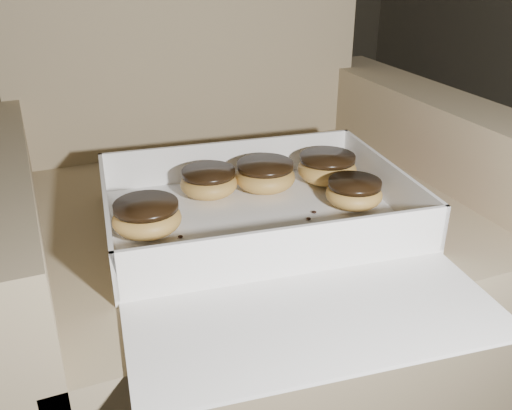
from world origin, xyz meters
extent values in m
cube|color=#8E795A|center=(0.24, 0.02, 0.20)|extent=(0.68, 0.68, 0.40)
cube|color=#8E795A|center=(0.24, 0.33, 0.65)|extent=(0.68, 0.13, 0.49)
cube|color=#8E795A|center=(-0.13, 0.02, 0.27)|extent=(0.11, 0.68, 0.53)
cube|color=#8E795A|center=(0.61, 0.02, 0.27)|extent=(0.11, 0.68, 0.53)
cube|color=white|center=(0.23, -0.07, 0.40)|extent=(0.47, 0.37, 0.01)
cube|color=white|center=(0.25, 0.08, 0.44)|extent=(0.43, 0.06, 0.06)
cube|color=white|center=(0.21, -0.23, 0.44)|extent=(0.43, 0.06, 0.06)
cube|color=white|center=(0.02, -0.05, 0.44)|extent=(0.04, 0.32, 0.06)
cube|color=white|center=(0.44, -0.10, 0.44)|extent=(0.04, 0.32, 0.06)
cube|color=#CF5354|center=(0.44, -0.10, 0.44)|extent=(0.04, 0.32, 0.06)
cube|color=white|center=(0.20, -0.32, 0.40)|extent=(0.44, 0.23, 0.01)
ellipsoid|color=gold|center=(0.28, 0.01, 0.43)|extent=(0.10, 0.10, 0.05)
cylinder|color=black|center=(0.28, 0.01, 0.45)|extent=(0.09, 0.09, 0.01)
ellipsoid|color=gold|center=(0.19, 0.02, 0.43)|extent=(0.09, 0.09, 0.04)
cylinder|color=black|center=(0.19, 0.02, 0.45)|extent=(0.09, 0.09, 0.01)
ellipsoid|color=gold|center=(0.07, -0.06, 0.43)|extent=(0.10, 0.10, 0.05)
cylinder|color=black|center=(0.07, -0.06, 0.45)|extent=(0.09, 0.09, 0.01)
ellipsoid|color=gold|center=(0.39, 0.00, 0.43)|extent=(0.10, 0.10, 0.05)
cylinder|color=black|center=(0.39, 0.00, 0.45)|extent=(0.09, 0.09, 0.01)
ellipsoid|color=gold|center=(0.38, -0.10, 0.43)|extent=(0.09, 0.09, 0.04)
cylinder|color=black|center=(0.38, -0.10, 0.45)|extent=(0.08, 0.08, 0.01)
ellipsoid|color=black|center=(0.39, -0.18, 0.41)|extent=(0.01, 0.01, 0.00)
ellipsoid|color=black|center=(0.11, -0.09, 0.41)|extent=(0.01, 0.01, 0.00)
ellipsoid|color=black|center=(0.28, -0.14, 0.41)|extent=(0.01, 0.01, 0.00)
ellipsoid|color=black|center=(0.30, -0.11, 0.41)|extent=(0.01, 0.01, 0.00)
ellipsoid|color=black|center=(0.31, -0.10, 0.41)|extent=(0.01, 0.01, 0.00)
camera|label=1|loc=(-0.06, -0.77, 0.80)|focal=40.00mm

